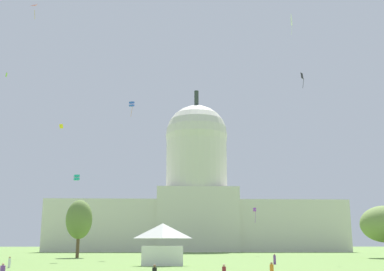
{
  "coord_description": "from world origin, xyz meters",
  "views": [
    {
      "loc": [
        -7.16,
        -35.52,
        3.41
      ],
      "look_at": [
        -1.39,
        96.55,
        33.4
      ],
      "focal_mm": 44.32,
      "sensor_mm": 36.0,
      "label": 1
    }
  ],
  "objects_px": {
    "capitol_building": "(197,202)",
    "kite_black_high": "(302,77)",
    "kite_blue_high": "(132,104)",
    "kite_turquoise_low": "(77,178)",
    "person_white_mid_left": "(173,257)",
    "kite_pink_high": "(35,8)",
    "kite_violet_low": "(255,210)",
    "kite_white_high": "(291,21)",
    "person_purple_lawn_far_left": "(275,260)",
    "event_tent": "(163,244)",
    "kite_yellow_mid": "(61,126)",
    "tree_west_near": "(79,220)",
    "person_white_edge_east": "(9,263)",
    "kite_lime_mid": "(6,75)"
  },
  "relations": [
    {
      "from": "kite_turquoise_low",
      "to": "kite_blue_high",
      "type": "bearing_deg",
      "value": 134.26
    },
    {
      "from": "person_white_edge_east",
      "to": "person_purple_lawn_far_left",
      "type": "distance_m",
      "value": 40.4
    },
    {
      "from": "person_white_mid_left",
      "to": "kite_lime_mid",
      "type": "relative_size",
      "value": 1.81
    },
    {
      "from": "kite_pink_high",
      "to": "kite_lime_mid",
      "type": "xyz_separation_m",
      "value": [
        1.56,
        -17.92,
        -22.17
      ]
    },
    {
      "from": "kite_black_high",
      "to": "kite_yellow_mid",
      "type": "xyz_separation_m",
      "value": [
        -56.02,
        29.51,
        -3.94
      ]
    },
    {
      "from": "tree_west_near",
      "to": "person_white_mid_left",
      "type": "height_order",
      "value": "tree_west_near"
    },
    {
      "from": "capitol_building",
      "to": "kite_violet_low",
      "type": "height_order",
      "value": "capitol_building"
    },
    {
      "from": "kite_black_high",
      "to": "kite_turquoise_low",
      "type": "height_order",
      "value": "kite_black_high"
    },
    {
      "from": "kite_pink_high",
      "to": "kite_turquoise_low",
      "type": "bearing_deg",
      "value": -172.96
    },
    {
      "from": "person_white_edge_east",
      "to": "kite_yellow_mid",
      "type": "xyz_separation_m",
      "value": [
        -6.6,
        52.68,
        32.51
      ]
    },
    {
      "from": "kite_black_high",
      "to": "kite_lime_mid",
      "type": "distance_m",
      "value": 57.6
    },
    {
      "from": "person_white_mid_left",
      "to": "kite_turquoise_low",
      "type": "xyz_separation_m",
      "value": [
        -19.1,
        -1.5,
        15.27
      ]
    },
    {
      "from": "capitol_building",
      "to": "kite_turquoise_low",
      "type": "height_order",
      "value": "capitol_building"
    },
    {
      "from": "event_tent",
      "to": "kite_turquoise_low",
      "type": "height_order",
      "value": "kite_turquoise_low"
    },
    {
      "from": "kite_blue_high",
      "to": "kite_yellow_mid",
      "type": "distance_m",
      "value": 20.84
    },
    {
      "from": "person_white_edge_east",
      "to": "kite_violet_low",
      "type": "xyz_separation_m",
      "value": [
        45.32,
        61.17,
        11.5
      ]
    },
    {
      "from": "kite_blue_high",
      "to": "kite_turquoise_low",
      "type": "height_order",
      "value": "kite_blue_high"
    },
    {
      "from": "tree_west_near",
      "to": "person_white_edge_east",
      "type": "distance_m",
      "value": 45.86
    },
    {
      "from": "kite_pink_high",
      "to": "person_white_edge_east",
      "type": "bearing_deg",
      "value": 129.59
    },
    {
      "from": "capitol_building",
      "to": "person_white_mid_left",
      "type": "relative_size",
      "value": 76.25
    },
    {
      "from": "event_tent",
      "to": "tree_west_near",
      "type": "height_order",
      "value": "tree_west_near"
    },
    {
      "from": "person_white_mid_left",
      "to": "tree_west_near",
      "type": "bearing_deg",
      "value": -152.25
    },
    {
      "from": "kite_yellow_mid",
      "to": "kite_blue_high",
      "type": "bearing_deg",
      "value": 29.51
    },
    {
      "from": "event_tent",
      "to": "tree_west_near",
      "type": "bearing_deg",
      "value": 118.13
    },
    {
      "from": "capitol_building",
      "to": "kite_black_high",
      "type": "height_order",
      "value": "capitol_building"
    },
    {
      "from": "capitol_building",
      "to": "kite_turquoise_low",
      "type": "relative_size",
      "value": 87.59
    },
    {
      "from": "kite_pink_high",
      "to": "kite_black_high",
      "type": "distance_m",
      "value": 60.01
    },
    {
      "from": "tree_west_near",
      "to": "person_white_mid_left",
      "type": "distance_m",
      "value": 30.39
    },
    {
      "from": "person_purple_lawn_far_left",
      "to": "kite_blue_high",
      "type": "bearing_deg",
      "value": -152.59
    },
    {
      "from": "event_tent",
      "to": "kite_yellow_mid",
      "type": "height_order",
      "value": "kite_yellow_mid"
    },
    {
      "from": "capitol_building",
      "to": "kite_pink_high",
      "type": "xyz_separation_m",
      "value": [
        -40.51,
        -92.3,
        34.69
      ]
    },
    {
      "from": "kite_blue_high",
      "to": "kite_turquoise_low",
      "type": "xyz_separation_m",
      "value": [
        -8.56,
        -20.48,
        -21.25
      ]
    },
    {
      "from": "kite_black_high",
      "to": "kite_lime_mid",
      "type": "xyz_separation_m",
      "value": [
        -55.82,
        -13.17,
        -5.28
      ]
    },
    {
      "from": "kite_yellow_mid",
      "to": "kite_turquoise_low",
      "type": "height_order",
      "value": "kite_yellow_mid"
    },
    {
      "from": "person_white_mid_left",
      "to": "kite_pink_high",
      "type": "height_order",
      "value": "kite_pink_high"
    },
    {
      "from": "event_tent",
      "to": "person_purple_lawn_far_left",
      "type": "bearing_deg",
      "value": 9.79
    },
    {
      "from": "kite_violet_low",
      "to": "kite_yellow_mid",
      "type": "relative_size",
      "value": 3.54
    },
    {
      "from": "capitol_building",
      "to": "kite_blue_high",
      "type": "distance_m",
      "value": 80.0
    },
    {
      "from": "capitol_building",
      "to": "kite_turquoise_low",
      "type": "xyz_separation_m",
      "value": [
        -28.78,
        -95.8,
        -3.4
      ]
    },
    {
      "from": "kite_pink_high",
      "to": "kite_violet_low",
      "type": "xyz_separation_m",
      "value": [
        53.28,
        33.25,
        -41.83
      ]
    },
    {
      "from": "event_tent",
      "to": "kite_white_high",
      "type": "relative_size",
      "value": 2.1
    },
    {
      "from": "person_purple_lawn_far_left",
      "to": "kite_white_high",
      "type": "distance_m",
      "value": 37.93
    },
    {
      "from": "tree_west_near",
      "to": "kite_blue_high",
      "type": "distance_m",
      "value": 30.74
    },
    {
      "from": "person_white_mid_left",
      "to": "person_purple_lawn_far_left",
      "type": "xyz_separation_m",
      "value": [
        16.41,
        -16.41,
        0.08
      ]
    },
    {
      "from": "person_purple_lawn_far_left",
      "to": "kite_violet_low",
      "type": "distance_m",
      "value": 53.27
    },
    {
      "from": "tree_west_near",
      "to": "kite_white_high",
      "type": "distance_m",
      "value": 68.73
    },
    {
      "from": "kite_white_high",
      "to": "person_purple_lawn_far_left",
      "type": "bearing_deg",
      "value": -122.87
    },
    {
      "from": "kite_pink_high",
      "to": "kite_black_high",
      "type": "bearing_deg",
      "value": -161.06
    },
    {
      "from": "kite_black_high",
      "to": "kite_lime_mid",
      "type": "height_order",
      "value": "kite_black_high"
    },
    {
      "from": "capitol_building",
      "to": "kite_violet_low",
      "type": "bearing_deg",
      "value": -77.79
    }
  ]
}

